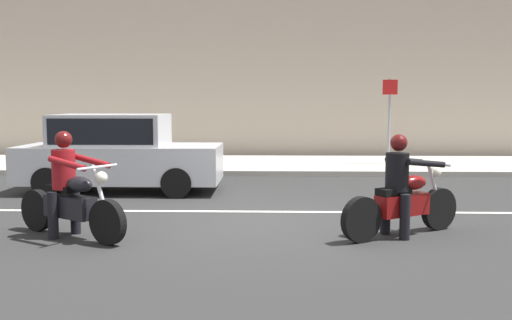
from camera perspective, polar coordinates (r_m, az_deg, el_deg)
name	(u,v)px	position (r m, az deg, el deg)	size (l,w,h in m)	color
ground_plane	(254,222)	(9.48, -0.21, -6.28)	(80.00, 80.00, 0.00)	#292929
sidewalk_slab	(262,165)	(17.37, 0.61, -0.46)	(40.00, 4.40, 0.14)	#A8A399
lane_marking_stripe	(248,211)	(10.37, -0.80, -5.20)	(18.00, 0.14, 0.01)	silver
motorcycle_with_rider_black_leather	(402,194)	(8.70, 14.47, -3.37)	(1.96, 1.29, 1.53)	black
motorcycle_with_rider_crimson	(69,194)	(8.77, -18.26, -3.30)	(1.96, 1.28, 1.57)	black
parked_sedan_silver	(118,152)	(12.89, -13.74, 0.75)	(4.36, 1.82, 1.72)	#B2B5BA
street_sign_post	(389,112)	(17.44, 13.27, 4.69)	(0.44, 0.08, 2.53)	gray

